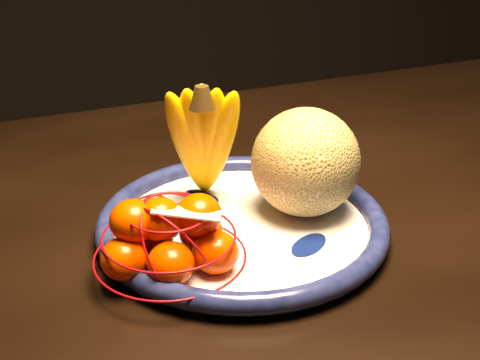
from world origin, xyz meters
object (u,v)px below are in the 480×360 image
object	(u,v)px
cantaloupe	(306,162)
banana_bunch	(203,137)
dining_table	(375,223)
mandarin_bag	(170,238)
fruit_bowl	(242,224)

from	to	relation	value
cantaloupe	banana_bunch	world-z (taller)	banana_bunch
dining_table	mandarin_bag	xyz separation A→B (m)	(-0.34, -0.16, 0.13)
fruit_bowl	banana_bunch	bearing A→B (deg)	112.05
mandarin_bag	cantaloupe	bearing A→B (deg)	21.56
cantaloupe	dining_table	bearing A→B (deg)	28.94
dining_table	fruit_bowl	distance (m)	0.27
fruit_bowl	dining_table	bearing A→B (deg)	22.08
dining_table	banana_bunch	size ratio (longest dim) A/B	8.38
dining_table	banana_bunch	bearing A→B (deg)	-179.52
fruit_bowl	mandarin_bag	size ratio (longest dim) A/B	1.69
dining_table	mandarin_bag	world-z (taller)	mandarin_bag
fruit_bowl	cantaloupe	bearing A→B (deg)	7.79
fruit_bowl	mandarin_bag	world-z (taller)	mandarin_bag
dining_table	cantaloupe	xyz separation A→B (m)	(-0.15, -0.09, 0.16)
dining_table	cantaloupe	world-z (taller)	cantaloupe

